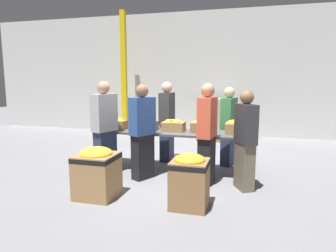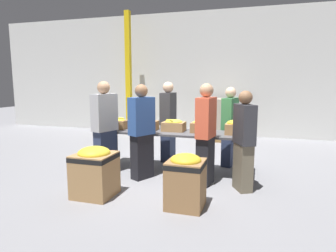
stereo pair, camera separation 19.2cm
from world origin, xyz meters
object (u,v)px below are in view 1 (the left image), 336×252
banana_box_4 (236,127)px  volunteer_2 (167,122)px  volunteer_1 (143,133)px  sorting_table (174,134)px  banana_box_0 (117,124)px  volunteer_3 (105,129)px  donation_bin_0 (97,171)px  support_pillar (124,74)px  banana_box_3 (202,126)px  banana_box_2 (173,125)px  pallet_stack_0 (216,119)px  donation_bin_1 (190,179)px  banana_box_1 (146,124)px  volunteer_5 (207,135)px  volunteer_0 (229,127)px  volunteer_4 (245,141)px

banana_box_4 → volunteer_2: (-1.52, 0.66, -0.06)m
volunteer_1 → sorting_table: bearing=-6.5°
banana_box_0 → volunteer_3: bearing=-88.6°
donation_bin_0 → support_pillar: 5.74m
banana_box_3 → banana_box_4: bearing=-0.8°
volunteer_1 → donation_bin_0: (-0.38, -1.01, -0.44)m
banana_box_2 → pallet_stack_0: pallet_stack_0 is taller
banana_box_3 → donation_bin_1: (0.08, -1.68, -0.50)m
banana_box_1 → banana_box_3: (1.14, 0.01, 0.01)m
volunteer_5 → volunteer_1: bearing=99.1°
banana_box_2 → volunteer_2: size_ratio=0.25×
banana_box_0 → volunteer_0: 2.33m
sorting_table → banana_box_0: size_ratio=7.63×
volunteer_2 → volunteer_5: (1.07, -1.29, -0.01)m
banana_box_0 → banana_box_2: size_ratio=0.89×
banana_box_2 → volunteer_4: (1.39, -0.75, -0.10)m
volunteer_4 → volunteer_5: size_ratio=0.94×
volunteer_3 → donation_bin_1: (1.84, -1.06, -0.47)m
pallet_stack_0 → volunteer_0: bearing=-78.9°
pallet_stack_0 → volunteer_4: bearing=-77.7°
sorting_table → volunteer_3: size_ratio=1.67×
banana_box_2 → pallet_stack_0: (0.47, 3.47, -0.30)m
banana_box_2 → volunteer_1: 0.79m
banana_box_3 → volunteer_2: volunteer_2 is taller
volunteer_3 → support_pillar: 4.53m
sorting_table → banana_box_4: banana_box_4 is taller
banana_box_3 → volunteer_2: bearing=143.8°
volunteer_1 → volunteer_3: volunteer_3 is taller
banana_box_2 → volunteer_2: bearing=115.9°
volunteer_0 → volunteer_2: volunteer_2 is taller
banana_box_3 → volunteer_3: bearing=-160.6°
banana_box_3 → banana_box_4: size_ratio=1.11×
banana_box_0 → banana_box_4: size_ratio=1.00×
volunteer_5 → donation_bin_0: 1.91m
support_pillar → pallet_stack_0: support_pillar is taller
banana_box_2 → banana_box_3: size_ratio=1.00×
volunteer_3 → sorting_table: bearing=-43.5°
support_pillar → volunteer_3: bearing=-71.5°
volunteer_1 → volunteer_0: bearing=-20.4°
banana_box_4 → volunteer_0: bearing=105.5°
volunteer_1 → banana_box_0: bearing=79.6°
banana_box_0 → donation_bin_0: (0.41, -1.62, -0.49)m
banana_box_3 → volunteer_2: size_ratio=0.25×
sorting_table → volunteer_4: volunteer_4 is taller
sorting_table → banana_box_3: bearing=3.2°
banana_box_3 → donation_bin_0: bearing=-129.0°
volunteer_5 → pallet_stack_0: size_ratio=1.39×
banana_box_3 → volunteer_0: volunteer_0 is taller
volunteer_4 → volunteer_5: bearing=54.3°
banana_box_4 → donation_bin_0: 2.65m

